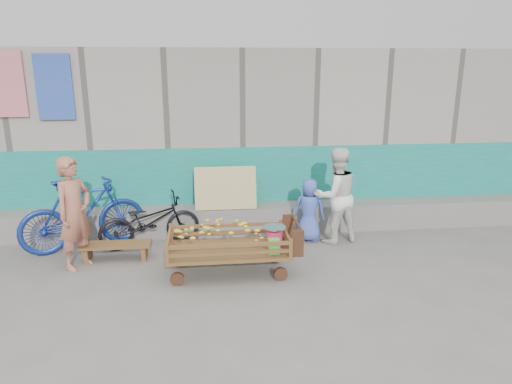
{
  "coord_description": "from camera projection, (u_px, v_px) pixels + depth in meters",
  "views": [
    {
      "loc": [
        -0.0,
        -4.95,
        2.69
      ],
      "look_at": [
        0.68,
        1.2,
        1.0
      ],
      "focal_mm": 32.0,
      "sensor_mm": 36.0,
      "label": 1
    }
  ],
  "objects": [
    {
      "name": "ground",
      "position": [
        210.0,
        300.0,
        5.46
      ],
      "size": [
        80.0,
        80.0,
        0.0
      ],
      "primitive_type": "plane",
      "color": "#5F5B56",
      "rests_on": "ground"
    },
    {
      "name": "building_wall",
      "position": [
        205.0,
        132.0,
        8.95
      ],
      "size": [
        12.0,
        3.5,
        3.0
      ],
      "color": "gray",
      "rests_on": "ground"
    },
    {
      "name": "banana_cart",
      "position": [
        226.0,
        238.0,
        6.05
      ],
      "size": [
        1.75,
        0.8,
        0.75
      ],
      "color": "brown",
      "rests_on": "ground"
    },
    {
      "name": "bench",
      "position": [
        116.0,
        248.0,
        6.57
      ],
      "size": [
        1.0,
        0.3,
        0.25
      ],
      "color": "brown",
      "rests_on": "ground"
    },
    {
      "name": "vendor_man",
      "position": [
        75.0,
        213.0,
        6.19
      ],
      "size": [
        0.62,
        0.68,
        1.56
      ],
      "primitive_type": "imported",
      "rotation": [
        0.0,
        0.0,
        1.02
      ],
      "color": "#A1604A",
      "rests_on": "ground"
    },
    {
      "name": "woman",
      "position": [
        336.0,
        195.0,
        7.13
      ],
      "size": [
        0.85,
        0.73,
        1.52
      ],
      "primitive_type": "imported",
      "rotation": [
        0.0,
        0.0,
        3.37
      ],
      "color": "white",
      "rests_on": "ground"
    },
    {
      "name": "child",
      "position": [
        309.0,
        210.0,
        7.23
      ],
      "size": [
        0.56,
        0.43,
        1.01
      ],
      "primitive_type": "imported",
      "rotation": [
        0.0,
        0.0,
        2.9
      ],
      "color": "#4159B8",
      "rests_on": "ground"
    },
    {
      "name": "bicycle_dark",
      "position": [
        150.0,
        221.0,
        7.03
      ],
      "size": [
        1.63,
        0.94,
        0.81
      ],
      "primitive_type": "imported",
      "rotation": [
        0.0,
        0.0,
        1.85
      ],
      "color": "black",
      "rests_on": "ground"
    },
    {
      "name": "bicycle_blue",
      "position": [
        83.0,
        214.0,
        6.88
      ],
      "size": [
        1.91,
        1.21,
        1.11
      ],
      "primitive_type": "imported",
      "rotation": [
        0.0,
        0.0,
        1.97
      ],
      "color": "navy",
      "rests_on": "ground"
    }
  ]
}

